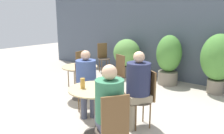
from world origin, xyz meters
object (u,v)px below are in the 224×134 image
at_px(bistro_chair_2, 85,84).
at_px(bistro_chair_4, 78,66).
at_px(cafe_table_near, 96,98).
at_px(cafe_table_far, 80,73).
at_px(bistro_chair_0, 113,125).
at_px(seated_person_0, 109,106).
at_px(seated_person_2, 86,78).
at_px(beer_glass_0, 104,80).
at_px(bistro_chair_3, 103,55).
at_px(potted_plant_2, 218,59).
at_px(seated_person_1, 137,84).
at_px(beer_glass_1, 83,83).
at_px(potted_plant_1, 169,58).
at_px(potted_plant_0, 127,54).
at_px(beer_glass_2, 101,86).
at_px(bistro_chair_1, 146,94).
at_px(bistro_chair_5, 117,72).

bearing_deg(bistro_chair_2, bistro_chair_4, 85.48).
bearing_deg(cafe_table_near, cafe_table_far, 144.23).
height_order(bistro_chair_0, seated_person_0, seated_person_0).
bearing_deg(seated_person_2, beer_glass_0, -74.28).
xyz_separation_m(bistro_chair_2, beer_glass_0, (0.69, -0.28, 0.26)).
distance_m(bistro_chair_3, potted_plant_2, 3.41).
height_order(seated_person_1, beer_glass_1, seated_person_1).
bearing_deg(bistro_chair_3, potted_plant_1, -58.97).
relative_size(beer_glass_0, potted_plant_0, 0.16).
height_order(bistro_chair_4, potted_plant_1, potted_plant_1).
distance_m(seated_person_0, beer_glass_2, 0.50).
height_order(seated_person_1, potted_plant_1, potted_plant_1).
relative_size(bistro_chair_0, seated_person_0, 0.76).
height_order(bistro_chair_1, bistro_chair_3, same).
bearing_deg(cafe_table_far, bistro_chair_4, 139.31).
xyz_separation_m(bistro_chair_4, beer_glass_2, (2.06, -1.52, 0.26)).
height_order(cafe_table_near, potted_plant_2, potted_plant_2).
distance_m(seated_person_0, potted_plant_2, 3.48).
bearing_deg(cafe_table_far, bistro_chair_0, -35.34).
distance_m(bistro_chair_1, bistro_chair_2, 1.16).
relative_size(potted_plant_0, potted_plant_2, 0.81).
bearing_deg(beer_glass_0, beer_glass_1, -119.40).
relative_size(beer_glass_0, beer_glass_2, 1.06).
distance_m(beer_glass_0, potted_plant_1, 2.88).
distance_m(bistro_chair_4, potted_plant_0, 1.63).
bearing_deg(potted_plant_2, bistro_chair_2, -123.06).
distance_m(seated_person_1, potted_plant_1, 2.57).
bearing_deg(beer_glass_2, seated_person_2, 148.04).
bearing_deg(seated_person_1, bistro_chair_2, -140.66).
bearing_deg(bistro_chair_4, bistro_chair_3, -172.50).
relative_size(cafe_table_far, beer_glass_1, 4.98).
height_order(bistro_chair_3, seated_person_0, seated_person_0).
bearing_deg(bistro_chair_3, seated_person_1, -101.37).
xyz_separation_m(cafe_table_far, seated_person_1, (1.63, -0.35, 0.16)).
distance_m(seated_person_1, beer_glass_2, 0.67).
relative_size(cafe_table_far, bistro_chair_3, 0.82).
distance_m(seated_person_1, beer_glass_0, 0.53).
height_order(seated_person_1, beer_glass_2, seated_person_1).
height_order(bistro_chair_0, seated_person_2, seated_person_2).
bearing_deg(beer_glass_0, bistro_chair_4, 146.47).
distance_m(bistro_chair_0, potted_plant_0, 4.08).
height_order(bistro_chair_0, beer_glass_2, bistro_chair_0).
bearing_deg(bistro_chair_1, potted_plant_0, 163.97).
xyz_separation_m(seated_person_0, potted_plant_1, (-0.73, 3.44, -0.02)).
xyz_separation_m(bistro_chair_5, seated_person_1, (1.11, -0.99, 0.18)).
bearing_deg(potted_plant_1, beer_glass_1, -89.67).
height_order(seated_person_0, seated_person_2, seated_person_0).
xyz_separation_m(bistro_chair_0, bistro_chair_3, (-3.06, 3.51, 0.00)).
xyz_separation_m(bistro_chair_5, seated_person_0, (1.28, -1.93, 0.18)).
xyz_separation_m(bistro_chair_4, seated_person_2, (1.34, -1.07, 0.15)).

